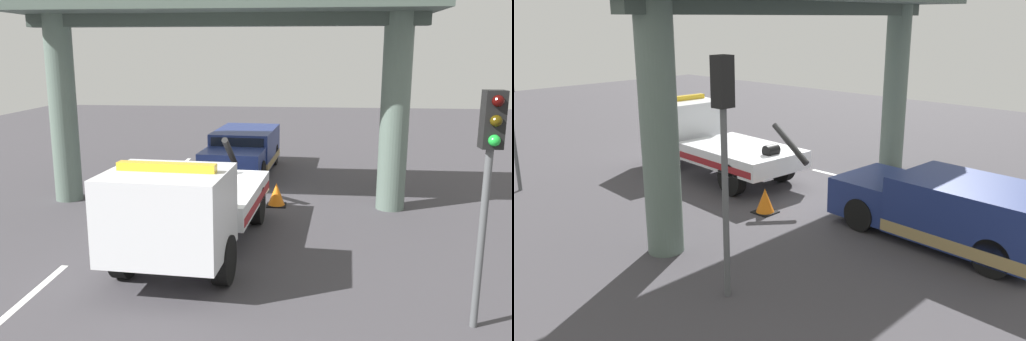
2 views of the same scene
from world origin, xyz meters
The scene contains 10 objects.
ground_plane centered at (0.00, 0.00, -0.05)m, with size 60.00×40.00×0.10m, color #423F44.
lane_stripe_west centered at (-6.00, -2.66, 0.00)m, with size 2.60×0.16×0.01m, color silver.
lane_stripe_mid centered at (0.00, -2.66, 0.00)m, with size 2.60×0.16×0.01m, color silver.
lane_stripe_east centered at (6.00, -2.66, 0.00)m, with size 2.60×0.16×0.01m, color silver.
tow_truck_white centered at (3.99, -0.05, 1.20)m, with size 7.32×2.77×2.46m.
towed_van_green centered at (-4.93, 0.00, 0.78)m, with size 5.33×2.51×1.58m.
overpass_structure centered at (-0.45, 0.00, 5.48)m, with size 3.60×11.83×6.45m.
traffic_light_near centered at (-2.98, 5.34, 3.31)m, with size 0.39×0.32×4.55m.
traffic_light_far centered at (6.52, 5.34, 2.88)m, with size 0.39×0.32×3.94m.
traffic_cone_orange centered at (-0.40, 1.57, 0.33)m, with size 0.58×0.58×0.69m.
Camera 1 is at (15.04, 2.56, 4.50)m, focal length 37.57 mm.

